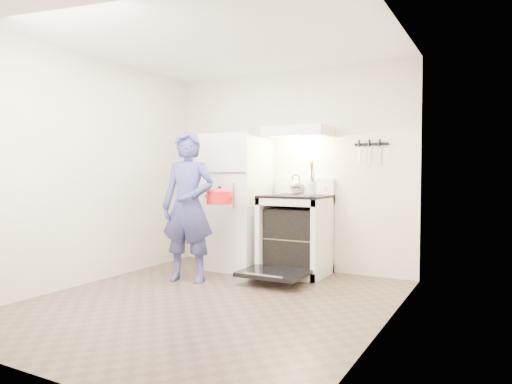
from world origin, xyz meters
TOP-DOWN VIEW (x-y plane):
  - floor at (0.00, 0.00)m, footprint 3.60×3.60m
  - back_wall at (0.00, 1.80)m, footprint 3.20×0.02m
  - refrigerator at (-0.58, 1.45)m, footprint 0.70×0.70m
  - stove_body at (0.23, 1.48)m, footprint 0.76×0.65m
  - cooktop at (0.23, 1.48)m, footprint 0.76×0.65m
  - backsplash at (0.23, 1.76)m, footprint 0.76×0.07m
  - oven_door at (0.23, 0.88)m, footprint 0.70×0.54m
  - oven_rack at (0.23, 1.48)m, footprint 0.60×0.52m
  - range_hood at (0.23, 1.55)m, footprint 0.76×0.50m
  - knife_strip at (1.05, 1.79)m, footprint 0.40×0.02m
  - pizza_stone at (0.20, 1.39)m, footprint 0.29×0.29m
  - tea_kettle at (0.16, 1.65)m, footprint 0.20×0.17m
  - utensil_jar at (0.49, 1.35)m, footprint 0.10×0.10m
  - person at (-0.69, 0.58)m, footprint 0.69×0.53m
  - dutch_oven at (-0.42, 0.81)m, footprint 0.37×0.30m

SIDE VIEW (x-z plane):
  - floor at x=0.00m, z-range 0.00..0.00m
  - oven_door at x=0.23m, z-range 0.10..0.15m
  - oven_rack at x=0.23m, z-range 0.43..0.45m
  - pizza_stone at x=0.20m, z-range 0.45..0.46m
  - stove_body at x=0.23m, z-range 0.00..0.92m
  - person at x=-0.69m, z-range 0.00..1.68m
  - refrigerator at x=-0.58m, z-range 0.00..1.70m
  - dutch_oven at x=-0.42m, z-range 0.81..1.05m
  - cooktop at x=0.23m, z-range 0.92..0.95m
  - utensil_jar at x=0.49m, z-range 0.98..1.11m
  - backsplash at x=0.23m, z-range 0.95..1.15m
  - tea_kettle at x=0.16m, z-range 0.95..1.20m
  - back_wall at x=0.00m, z-range 0.00..2.50m
  - knife_strip at x=1.05m, z-range 1.54..1.56m
  - range_hood at x=0.23m, z-range 1.65..1.77m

